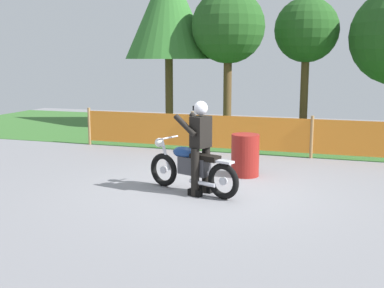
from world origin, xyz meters
TOP-DOWN VIEW (x-y plane):
  - ground at (0.00, 0.00)m, footprint 24.00×24.00m
  - grass_verge at (0.00, 7.23)m, footprint 24.00×7.29m
  - barrier_fence at (0.00, 3.59)m, footprint 9.31×0.08m
  - tree_leftmost at (-3.87, 7.99)m, footprint 3.09×3.09m
  - tree_near_left at (-1.64, 7.73)m, footprint 2.46×2.46m
  - tree_near_right at (0.78, 9.27)m, footprint 2.24×2.24m
  - motorcycle_lead at (-0.29, -0.27)m, footprint 1.95×0.91m
  - rider_lead at (-0.10, -0.34)m, footprint 0.69×0.68m
  - oil_drum at (0.38, 1.28)m, footprint 0.58×0.58m

SIDE VIEW (x-z plane):
  - ground at x=0.00m, z-range -0.02..0.00m
  - grass_verge at x=0.00m, z-range 0.00..0.01m
  - oil_drum at x=0.38m, z-range 0.00..0.88m
  - motorcycle_lead at x=-0.29m, z-range -0.01..0.95m
  - barrier_fence at x=0.00m, z-range 0.02..1.07m
  - rider_lead at x=-0.10m, z-range 0.07..1.76m
  - tree_near_right at x=0.78m, z-range 1.10..5.61m
  - tree_near_left at x=-1.64m, z-range 1.09..5.80m
  - tree_leftmost at x=-3.87m, z-range 1.18..7.02m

